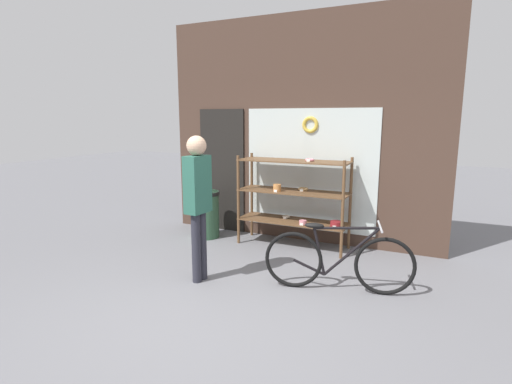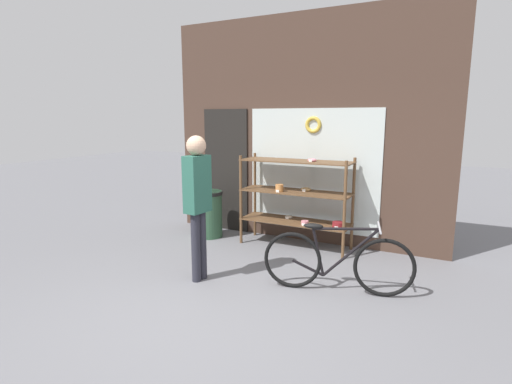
% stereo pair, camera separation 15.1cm
% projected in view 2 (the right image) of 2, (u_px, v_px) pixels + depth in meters
% --- Properties ---
extents(ground_plane, '(30.00, 30.00, 0.00)m').
position_uv_depth(ground_plane, '(204.00, 309.00, 4.14)').
color(ground_plane, slate).
extents(storefront_facade, '(4.51, 0.13, 3.52)m').
position_uv_depth(storefront_facade, '(300.00, 134.00, 6.26)').
color(storefront_facade, '#473328').
rests_on(storefront_facade, ground_plane).
extents(display_case, '(1.68, 0.52, 1.39)m').
position_uv_depth(display_case, '(297.00, 195.00, 6.02)').
color(display_case, brown).
rests_on(display_case, ground_plane).
extents(bicycle, '(1.65, 0.54, 0.80)m').
position_uv_depth(bicycle, '(337.00, 262.00, 4.50)').
color(bicycle, black).
rests_on(bicycle, ground_plane).
extents(pedestrian, '(0.23, 0.34, 1.76)m').
position_uv_depth(pedestrian, '(198.00, 196.00, 4.72)').
color(pedestrian, '#282833').
rests_on(pedestrian, ground_plane).
extents(trash_bin, '(0.47, 0.47, 0.77)m').
position_uv_depth(trash_bin, '(209.00, 212.00, 6.61)').
color(trash_bin, '#2D5138').
rests_on(trash_bin, ground_plane).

